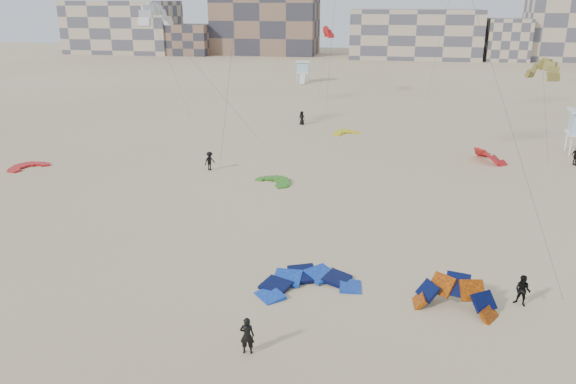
# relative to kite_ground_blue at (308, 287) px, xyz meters

# --- Properties ---
(ground) EXTENTS (320.00, 320.00, 0.00)m
(ground) POSITION_rel_kite_ground_blue_xyz_m (-2.24, -4.26, 0.00)
(ground) COLOR beige
(ground) RESTS_ON ground
(kite_ground_blue) EXTENTS (6.61, 6.74, 1.60)m
(kite_ground_blue) POSITION_rel_kite_ground_blue_xyz_m (0.00, 0.00, 0.00)
(kite_ground_blue) COLOR blue
(kite_ground_blue) RESTS_ON ground
(kite_ground_orange) EXTENTS (4.65, 4.64, 3.92)m
(kite_ground_orange) POSITION_rel_kite_ground_blue_xyz_m (7.28, -0.81, 0.00)
(kite_ground_orange) COLOR #D65801
(kite_ground_orange) RESTS_ON ground
(kite_ground_red) EXTENTS (4.57, 4.51, 0.60)m
(kite_ground_red) POSITION_rel_kite_ground_blue_xyz_m (-27.96, 17.02, 0.00)
(kite_ground_red) COLOR red
(kite_ground_red) RESTS_ON ground
(kite_ground_green) EXTENTS (4.38, 4.42, 0.86)m
(kite_ground_green) POSITION_rel_kite_ground_blue_xyz_m (-5.46, 16.95, 0.00)
(kite_ground_green) COLOR #3B981F
(kite_ground_green) RESTS_ON ground
(kite_ground_red_far) EXTENTS (5.00, 4.91, 3.62)m
(kite_ground_red_far) POSITION_rel_kite_ground_blue_xyz_m (12.78, 27.10, 0.00)
(kite_ground_red_far) COLOR red
(kite_ground_red_far) RESTS_ON ground
(kite_ground_yellow) EXTENTS (4.06, 4.11, 0.94)m
(kite_ground_yellow) POSITION_rel_kite_ground_blue_xyz_m (-1.34, 35.82, 0.00)
(kite_ground_yellow) COLOR #E2EB0A
(kite_ground_yellow) RESTS_ON ground
(kitesurfer_main) EXTENTS (0.66, 0.47, 1.69)m
(kitesurfer_main) POSITION_rel_kite_ground_blue_xyz_m (-1.63, -6.18, 0.84)
(kitesurfer_main) COLOR black
(kitesurfer_main) RESTS_ON ground
(kitesurfer_b) EXTENTS (0.97, 0.90, 1.59)m
(kitesurfer_b) POSITION_rel_kite_ground_blue_xyz_m (10.52, 0.14, 0.79)
(kitesurfer_b) COLOR black
(kitesurfer_b) RESTS_ON ground
(kitesurfer_c) EXTENTS (1.11, 1.24, 1.67)m
(kitesurfer_c) POSITION_rel_kite_ground_blue_xyz_m (-11.77, 19.37, 0.83)
(kitesurfer_c) COLOR black
(kitesurfer_c) RESTS_ON ground
(kitesurfer_d) EXTENTS (0.82, 1.10, 1.73)m
(kitesurfer_d) POSITION_rel_kite_ground_blue_xyz_m (20.17, 27.04, 0.86)
(kitesurfer_d) COLOR black
(kitesurfer_d) RESTS_ON ground
(kitesurfer_e) EXTENTS (0.91, 0.72, 1.61)m
(kitesurfer_e) POSITION_rel_kite_ground_blue_xyz_m (-7.03, 39.75, 0.81)
(kitesurfer_e) COLOR black
(kitesurfer_e) RESTS_ON ground
(kite_fly_grey) EXTENTS (12.98, 5.05, 13.14)m
(kite_fly_grey) POSITION_rel_kite_ground_blue_xyz_m (-19.94, 28.64, 12.59)
(kite_fly_grey) COLOR silver
(kite_fly_grey) RESTS_ON ground
(kite_fly_olive) EXTENTS (4.72, 7.81, 8.32)m
(kite_fly_olive) POSITION_rel_kite_ground_blue_xyz_m (16.95, 29.63, 8.00)
(kite_fly_olive) COLOR olive
(kite_fly_olive) RESTS_ON ground
(kite_fly_red) EXTENTS (4.09, 7.04, 9.99)m
(kite_fly_red) POSITION_rel_kite_ground_blue_xyz_m (-6.50, 59.66, 9.58)
(kite_fly_red) COLOR red
(kite_fly_red) RESTS_ON ground
(lifeguard_tower_far) EXTENTS (2.90, 5.22, 3.71)m
(lifeguard_tower_far) POSITION_rel_kite_ground_blue_xyz_m (-12.99, 76.38, 1.84)
(lifeguard_tower_far) COLOR white
(lifeguard_tower_far) RESTS_ON ground
(condo_west_a) EXTENTS (30.00, 15.00, 14.00)m
(condo_west_a) POSITION_rel_kite_ground_blue_xyz_m (-72.24, 125.74, 7.00)
(condo_west_a) COLOR tan
(condo_west_a) RESTS_ON ground
(condo_west_b) EXTENTS (28.00, 14.00, 18.00)m
(condo_west_b) POSITION_rel_kite_ground_blue_xyz_m (-32.24, 129.74, 9.00)
(condo_west_b) COLOR #7D5F4B
(condo_west_b) RESTS_ON ground
(condo_mid) EXTENTS (32.00, 16.00, 12.00)m
(condo_mid) POSITION_rel_kite_ground_blue_xyz_m (7.76, 125.74, 6.00)
(condo_mid) COLOR tan
(condo_mid) RESTS_ON ground
(condo_fill_left) EXTENTS (12.00, 10.00, 8.00)m
(condo_fill_left) POSITION_rel_kite_ground_blue_xyz_m (-52.24, 123.74, 4.00)
(condo_fill_left) COLOR #7D5F4B
(condo_fill_left) RESTS_ON ground
(condo_fill_right) EXTENTS (10.00, 10.00, 10.00)m
(condo_fill_right) POSITION_rel_kite_ground_blue_xyz_m (29.76, 123.74, 5.00)
(condo_fill_right) COLOR tan
(condo_fill_right) RESTS_ON ground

